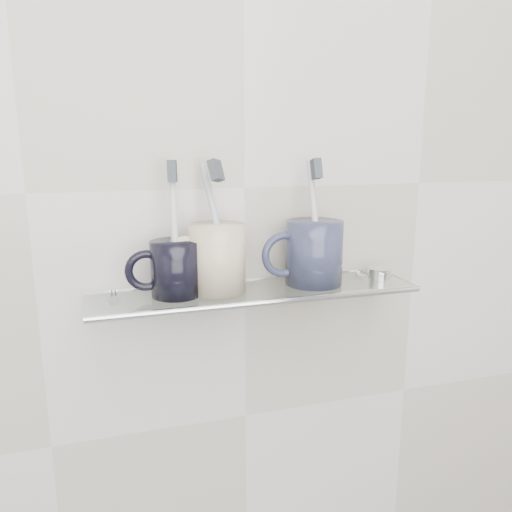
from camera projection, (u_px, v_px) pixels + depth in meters
name	position (u px, v px, depth m)	size (l,w,h in m)	color
wall_back	(245.00, 188.00, 0.79)	(2.50, 2.50, 0.00)	beige
shelf_glass	(256.00, 292.00, 0.77)	(0.50, 0.12, 0.01)	silver
shelf_rail	(267.00, 303.00, 0.71)	(0.01, 0.01, 0.50)	silver
bracket_left	(114.00, 302.00, 0.75)	(0.02, 0.02, 0.03)	silver
bracket_right	(363.00, 280.00, 0.87)	(0.02, 0.02, 0.03)	silver
mug_left	(176.00, 268.00, 0.73)	(0.07, 0.07, 0.08)	black
mug_left_handle	(146.00, 271.00, 0.72)	(0.06, 0.06, 0.01)	black
toothbrush_left	(174.00, 228.00, 0.71)	(0.01, 0.01, 0.19)	white
bristles_left	(172.00, 171.00, 0.70)	(0.01, 0.02, 0.03)	#353C42
mug_center	(217.00, 258.00, 0.74)	(0.08, 0.08, 0.10)	beige
mug_center_handle	(186.00, 261.00, 0.73)	(0.07, 0.07, 0.01)	beige
toothbrush_center	(217.00, 226.00, 0.73)	(0.01, 0.01, 0.19)	#949EAA
bristles_center	(216.00, 170.00, 0.71)	(0.01, 0.02, 0.03)	#353C42
mug_right	(314.00, 253.00, 0.79)	(0.09, 0.09, 0.10)	#181E32
mug_right_handle	(284.00, 255.00, 0.77)	(0.07, 0.07, 0.01)	#181E32
toothbrush_right	(315.00, 221.00, 0.78)	(0.01, 0.01, 0.19)	beige
bristles_right	(316.00, 169.00, 0.76)	(0.01, 0.02, 0.03)	#353C42
chrome_cap	(380.00, 273.00, 0.83)	(0.04, 0.04, 0.02)	silver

